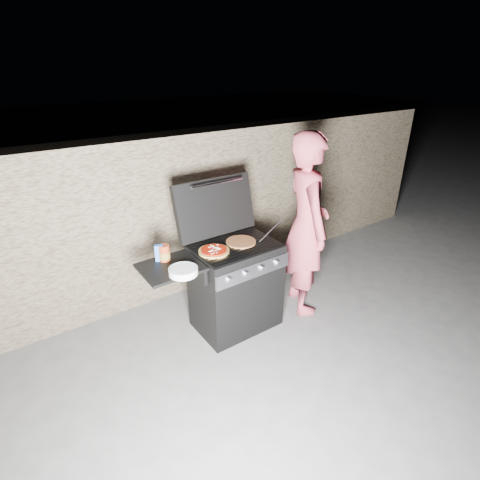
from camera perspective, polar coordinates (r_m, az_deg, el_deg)
ground at (r=4.00m, az=-0.60°, el=-12.55°), size 50.00×50.00×0.00m
stone_wall at (r=4.35m, az=-8.51°, el=4.13°), size 8.00×0.35×1.80m
gas_grill at (r=3.63m, az=-3.93°, el=-8.25°), size 1.34×0.79×0.91m
pizza_topped at (r=3.39m, az=-3.99°, el=-1.62°), size 0.33×0.33×0.03m
pizza_plain at (r=3.56m, az=0.14°, el=-0.27°), size 0.35×0.35×0.02m
sauce_jar at (r=3.30m, az=-11.46°, el=-1.92°), size 0.10×0.10×0.15m
blue_carton at (r=3.30m, az=-12.23°, el=-1.94°), size 0.08×0.07×0.15m
plate_stack at (r=3.08m, az=-8.64°, el=-4.71°), size 0.28×0.28×0.05m
person at (r=3.88m, az=10.04°, el=2.17°), size 0.70×0.82×1.91m
tongs at (r=3.73m, az=4.77°, el=1.50°), size 0.41×0.17×0.09m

